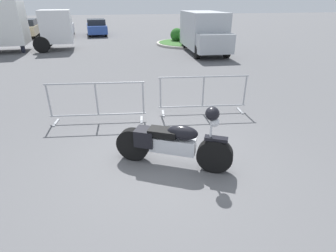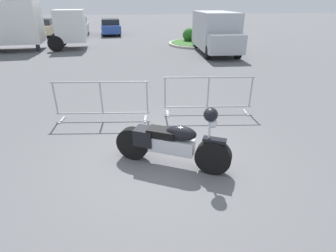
{
  "view_description": "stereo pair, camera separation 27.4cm",
  "coord_description": "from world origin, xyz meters",
  "px_view_note": "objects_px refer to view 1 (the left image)",
  "views": [
    {
      "loc": [
        -0.89,
        -4.29,
        2.92
      ],
      "look_at": [
        0.13,
        0.31,
        0.65
      ],
      "focal_mm": 28.0,
      "sensor_mm": 36.0,
      "label": 1
    },
    {
      "loc": [
        -0.62,
        -4.34,
        2.92
      ],
      "look_at": [
        0.13,
        0.31,
        0.65
      ],
      "focal_mm": 28.0,
      "sensor_mm": 36.0,
      "label": 2
    }
  ],
  "objects_px": {
    "motorcycle": "(173,143)",
    "crowd_barrier_near": "(97,102)",
    "parked_car_tan": "(27,28)",
    "parked_car_blue": "(97,27)",
    "pedestrian": "(20,37)",
    "crowd_barrier_far": "(203,94)",
    "delivery_van": "(204,31)",
    "parked_car_silver": "(62,27)"
  },
  "relations": [
    {
      "from": "motorcycle",
      "to": "crowd_barrier_near",
      "type": "distance_m",
      "value": 2.78
    },
    {
      "from": "parked_car_tan",
      "to": "parked_car_blue",
      "type": "xyz_separation_m",
      "value": [
        5.87,
        -0.01,
        -0.03
      ]
    },
    {
      "from": "pedestrian",
      "to": "motorcycle",
      "type": "bearing_deg",
      "value": -39.48
    },
    {
      "from": "crowd_barrier_far",
      "to": "delivery_van",
      "type": "relative_size",
      "value": 0.48
    },
    {
      "from": "crowd_barrier_far",
      "to": "parked_car_tan",
      "type": "distance_m",
      "value": 21.67
    },
    {
      "from": "motorcycle",
      "to": "pedestrian",
      "type": "xyz_separation_m",
      "value": [
        -6.15,
        13.84,
        0.43
      ]
    },
    {
      "from": "crowd_barrier_far",
      "to": "pedestrian",
      "type": "distance_m",
      "value": 13.75
    },
    {
      "from": "crowd_barrier_far",
      "to": "parked_car_blue",
      "type": "xyz_separation_m",
      "value": [
        -3.34,
        19.6,
        0.14
      ]
    },
    {
      "from": "pedestrian",
      "to": "parked_car_silver",
      "type": "bearing_deg",
      "value": 107.4
    },
    {
      "from": "parked_car_tan",
      "to": "pedestrian",
      "type": "xyz_separation_m",
      "value": [
        1.63,
        -8.15,
        0.18
      ]
    },
    {
      "from": "crowd_barrier_far",
      "to": "motorcycle",
      "type": "bearing_deg",
      "value": -121.19
    },
    {
      "from": "delivery_van",
      "to": "parked_car_blue",
      "type": "height_order",
      "value": "delivery_van"
    },
    {
      "from": "crowd_barrier_far",
      "to": "crowd_barrier_near",
      "type": "bearing_deg",
      "value": 180.0
    },
    {
      "from": "delivery_van",
      "to": "pedestrian",
      "type": "height_order",
      "value": "delivery_van"
    },
    {
      "from": "crowd_barrier_far",
      "to": "delivery_van",
      "type": "xyz_separation_m",
      "value": [
        3.21,
        9.14,
        0.68
      ]
    },
    {
      "from": "crowd_barrier_far",
      "to": "parked_car_tan",
      "type": "height_order",
      "value": "parked_car_tan"
    },
    {
      "from": "crowd_barrier_far",
      "to": "delivery_van",
      "type": "distance_m",
      "value": 9.71
    },
    {
      "from": "crowd_barrier_far",
      "to": "parked_car_tan",
      "type": "relative_size",
      "value": 0.56
    },
    {
      "from": "crowd_barrier_far",
      "to": "delivery_van",
      "type": "bearing_deg",
      "value": 70.64
    },
    {
      "from": "motorcycle",
      "to": "parked_car_silver",
      "type": "height_order",
      "value": "parked_car_silver"
    },
    {
      "from": "motorcycle",
      "to": "pedestrian",
      "type": "bearing_deg",
      "value": 141.53
    },
    {
      "from": "crowd_barrier_far",
      "to": "parked_car_silver",
      "type": "bearing_deg",
      "value": 107.8
    },
    {
      "from": "parked_car_silver",
      "to": "pedestrian",
      "type": "bearing_deg",
      "value": 166.97
    },
    {
      "from": "crowd_barrier_near",
      "to": "delivery_van",
      "type": "relative_size",
      "value": 0.48
    },
    {
      "from": "crowd_barrier_near",
      "to": "delivery_van",
      "type": "xyz_separation_m",
      "value": [
        6.09,
        9.14,
        0.68
      ]
    },
    {
      "from": "crowd_barrier_near",
      "to": "parked_car_silver",
      "type": "relative_size",
      "value": 0.54
    },
    {
      "from": "crowd_barrier_near",
      "to": "parked_car_silver",
      "type": "height_order",
      "value": "parked_car_silver"
    },
    {
      "from": "delivery_van",
      "to": "parked_car_silver",
      "type": "distance_m",
      "value": 14.11
    },
    {
      "from": "parked_car_tan",
      "to": "pedestrian",
      "type": "relative_size",
      "value": 2.6
    },
    {
      "from": "parked_car_tan",
      "to": "motorcycle",
      "type": "bearing_deg",
      "value": -164.38
    },
    {
      "from": "delivery_van",
      "to": "parked_car_blue",
      "type": "distance_m",
      "value": 12.36
    },
    {
      "from": "delivery_van",
      "to": "parked_car_tan",
      "type": "relative_size",
      "value": 1.17
    },
    {
      "from": "delivery_van",
      "to": "pedestrian",
      "type": "bearing_deg",
      "value": -98.34
    },
    {
      "from": "parked_car_blue",
      "to": "motorcycle",
      "type": "bearing_deg",
      "value": -178.9
    },
    {
      "from": "parked_car_blue",
      "to": "pedestrian",
      "type": "relative_size",
      "value": 2.48
    },
    {
      "from": "motorcycle",
      "to": "parked_car_tan",
      "type": "distance_m",
      "value": 23.32
    },
    {
      "from": "motorcycle",
      "to": "delivery_van",
      "type": "relative_size",
      "value": 0.41
    },
    {
      "from": "crowd_barrier_near",
      "to": "parked_car_blue",
      "type": "height_order",
      "value": "parked_car_blue"
    },
    {
      "from": "parked_car_tan",
      "to": "parked_car_silver",
      "type": "bearing_deg",
      "value": -94.76
    },
    {
      "from": "crowd_barrier_near",
      "to": "pedestrian",
      "type": "relative_size",
      "value": 1.46
    },
    {
      "from": "delivery_van",
      "to": "parked_car_silver",
      "type": "height_order",
      "value": "delivery_van"
    },
    {
      "from": "crowd_barrier_far",
      "to": "pedestrian",
      "type": "bearing_deg",
      "value": 123.51
    }
  ]
}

